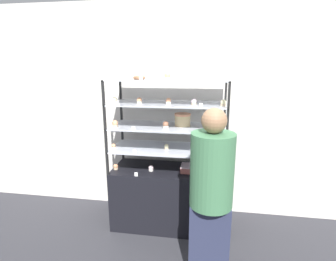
# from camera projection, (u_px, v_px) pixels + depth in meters

# --- Properties ---
(ground_plane) EXTENTS (20.00, 20.00, 0.00)m
(ground_plane) POSITION_uv_depth(u_px,v_px,m) (168.00, 223.00, 3.17)
(ground_plane) COLOR #2D2D33
(back_wall) EXTENTS (8.00, 0.05, 2.60)m
(back_wall) POSITION_uv_depth(u_px,v_px,m) (173.00, 111.00, 3.26)
(back_wall) COLOR silver
(back_wall) RESTS_ON ground_plane
(display_base) EXTENTS (1.26, 0.55, 0.70)m
(display_base) POSITION_uv_depth(u_px,v_px,m) (168.00, 197.00, 3.09)
(display_base) COLOR black
(display_base) RESTS_ON ground_plane
(display_riser_lower) EXTENTS (1.26, 0.55, 0.25)m
(display_riser_lower) POSITION_uv_depth(u_px,v_px,m) (168.00, 149.00, 2.95)
(display_riser_lower) COLOR black
(display_riser_lower) RESTS_ON display_base
(display_riser_middle) EXTENTS (1.26, 0.55, 0.25)m
(display_riser_middle) POSITION_uv_depth(u_px,v_px,m) (168.00, 127.00, 2.88)
(display_riser_middle) COLOR black
(display_riser_middle) RESTS_ON display_riser_lower
(display_riser_upper) EXTENTS (1.26, 0.55, 0.25)m
(display_riser_upper) POSITION_uv_depth(u_px,v_px,m) (168.00, 104.00, 2.82)
(display_riser_upper) COLOR black
(display_riser_upper) RESTS_ON display_riser_middle
(display_riser_top) EXTENTS (1.26, 0.55, 0.25)m
(display_riser_top) POSITION_uv_depth(u_px,v_px,m) (168.00, 81.00, 2.76)
(display_riser_top) COLOR black
(display_riser_top) RESTS_ON display_riser_upper
(layer_cake_centerpiece) EXTENTS (0.18, 0.18, 0.14)m
(layer_cake_centerpiece) POSITION_uv_depth(u_px,v_px,m) (183.00, 120.00, 2.88)
(layer_cake_centerpiece) COLOR #DBBC84
(layer_cake_centerpiece) RESTS_ON display_riser_middle
(sheet_cake_frosted) EXTENTS (0.20, 0.18, 0.07)m
(sheet_cake_frosted) POSITION_uv_depth(u_px,v_px,m) (190.00, 168.00, 2.93)
(sheet_cake_frosted) COLOR #C66660
(sheet_cake_frosted) RESTS_ON display_base
(cupcake_0) EXTENTS (0.05, 0.05, 0.06)m
(cupcake_0) POSITION_uv_depth(u_px,v_px,m) (116.00, 167.00, 2.99)
(cupcake_0) COLOR #CCB28C
(cupcake_0) RESTS_ON display_base
(cupcake_1) EXTENTS (0.05, 0.05, 0.06)m
(cupcake_1) POSITION_uv_depth(u_px,v_px,m) (151.00, 168.00, 2.94)
(cupcake_1) COLOR white
(cupcake_1) RESTS_ON display_base
(cupcake_2) EXTENTS (0.05, 0.05, 0.06)m
(cupcake_2) POSITION_uv_depth(u_px,v_px,m) (220.00, 171.00, 2.85)
(cupcake_2) COLOR #CCB28C
(cupcake_2) RESTS_ON display_base
(price_tag_0) EXTENTS (0.04, 0.00, 0.04)m
(price_tag_0) POSITION_uv_depth(u_px,v_px,m) (136.00, 174.00, 2.80)
(price_tag_0) COLOR white
(price_tag_0) RESTS_ON display_base
(cupcake_3) EXTENTS (0.05, 0.05, 0.06)m
(cupcake_3) POSITION_uv_depth(u_px,v_px,m) (114.00, 146.00, 2.90)
(cupcake_3) COLOR beige
(cupcake_3) RESTS_ON display_riser_lower
(cupcake_4) EXTENTS (0.05, 0.05, 0.06)m
(cupcake_4) POSITION_uv_depth(u_px,v_px,m) (166.00, 147.00, 2.89)
(cupcake_4) COLOR #CCB28C
(cupcake_4) RESTS_ON display_riser_lower
(cupcake_5) EXTENTS (0.05, 0.05, 0.06)m
(cupcake_5) POSITION_uv_depth(u_px,v_px,m) (221.00, 150.00, 2.77)
(cupcake_5) COLOR white
(cupcake_5) RESTS_ON display_riser_lower
(price_tag_1) EXTENTS (0.04, 0.00, 0.04)m
(price_tag_1) POSITION_uv_depth(u_px,v_px,m) (135.00, 152.00, 2.74)
(price_tag_1) COLOR white
(price_tag_1) RESTS_ON display_riser_lower
(cupcake_6) EXTENTS (0.06, 0.06, 0.08)m
(cupcake_6) POSITION_uv_depth(u_px,v_px,m) (115.00, 124.00, 2.83)
(cupcake_6) COLOR #CCB28C
(cupcake_6) RESTS_ON display_riser_middle
(cupcake_7) EXTENTS (0.06, 0.06, 0.08)m
(cupcake_7) POSITION_uv_depth(u_px,v_px,m) (166.00, 125.00, 2.77)
(cupcake_7) COLOR beige
(cupcake_7) RESTS_ON display_riser_middle
(cupcake_8) EXTENTS (0.06, 0.06, 0.08)m
(cupcake_8) POSITION_uv_depth(u_px,v_px,m) (220.00, 127.00, 2.66)
(cupcake_8) COLOR beige
(cupcake_8) RESTS_ON display_riser_middle
(price_tag_2) EXTENTS (0.04, 0.00, 0.04)m
(price_tag_2) POSITION_uv_depth(u_px,v_px,m) (133.00, 128.00, 2.68)
(price_tag_2) COLOR white
(price_tag_2) RESTS_ON display_riser_middle
(cupcake_9) EXTENTS (0.05, 0.05, 0.06)m
(cupcake_9) POSITION_uv_depth(u_px,v_px,m) (115.00, 100.00, 2.83)
(cupcake_9) COLOR white
(cupcake_9) RESTS_ON display_riser_upper
(cupcake_10) EXTENTS (0.05, 0.05, 0.06)m
(cupcake_10) POSITION_uv_depth(u_px,v_px,m) (139.00, 101.00, 2.79)
(cupcake_10) COLOR beige
(cupcake_10) RESTS_ON display_riser_upper
(cupcake_11) EXTENTS (0.05, 0.05, 0.06)m
(cupcake_11) POSITION_uv_depth(u_px,v_px,m) (168.00, 101.00, 2.76)
(cupcake_11) COLOR white
(cupcake_11) RESTS_ON display_riser_upper
(cupcake_12) EXTENTS (0.05, 0.05, 0.06)m
(cupcake_12) POSITION_uv_depth(u_px,v_px,m) (194.00, 102.00, 2.69)
(cupcake_12) COLOR #CCB28C
(cupcake_12) RESTS_ON display_riser_upper
(cupcake_13) EXTENTS (0.05, 0.05, 0.06)m
(cupcake_13) POSITION_uv_depth(u_px,v_px,m) (223.00, 103.00, 2.62)
(cupcake_13) COLOR #CCB28C
(cupcake_13) RESTS_ON display_riser_upper
(price_tag_3) EXTENTS (0.04, 0.00, 0.04)m
(price_tag_3) POSITION_uv_depth(u_px,v_px,m) (201.00, 105.00, 2.52)
(price_tag_3) COLOR white
(price_tag_3) RESTS_ON display_riser_upper
(cupcake_14) EXTENTS (0.07, 0.07, 0.08)m
(cupcake_14) POSITION_uv_depth(u_px,v_px,m) (111.00, 76.00, 2.71)
(cupcake_14) COLOR white
(cupcake_14) RESTS_ON display_riser_top
(cupcake_15) EXTENTS (0.07, 0.07, 0.08)m
(cupcake_15) POSITION_uv_depth(u_px,v_px,m) (167.00, 76.00, 2.66)
(cupcake_15) COLOR #CCB28C
(cupcake_15) RESTS_ON display_riser_top
(cupcake_16) EXTENTS (0.07, 0.07, 0.08)m
(cupcake_16) POSITION_uv_depth(u_px,v_px,m) (222.00, 76.00, 2.57)
(cupcake_16) COLOR white
(cupcake_16) RESTS_ON display_riser_top
(price_tag_4) EXTENTS (0.04, 0.00, 0.04)m
(price_tag_4) POSITION_uv_depth(u_px,v_px,m) (141.00, 78.00, 2.54)
(price_tag_4) COLOR white
(price_tag_4) RESTS_ON display_riser_top
(donut_glazed) EXTENTS (0.13, 0.13, 0.04)m
(donut_glazed) POSITION_uv_depth(u_px,v_px,m) (139.00, 78.00, 2.76)
(donut_glazed) COLOR brown
(donut_glazed) RESTS_ON display_riser_top
(customer_figure) EXTENTS (0.36, 0.36, 1.54)m
(customer_figure) POSITION_uv_depth(u_px,v_px,m) (211.00, 193.00, 2.18)
(customer_figure) COLOR #282D47
(customer_figure) RESTS_ON ground_plane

